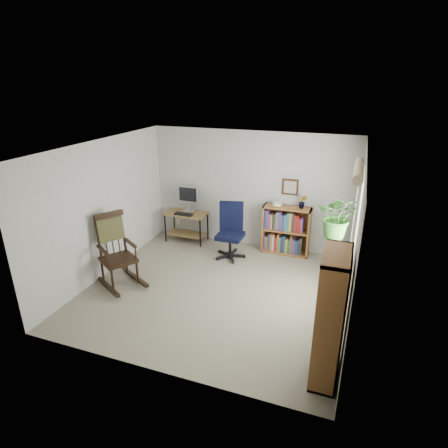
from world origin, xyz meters
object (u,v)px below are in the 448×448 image
at_px(rocking_chair, 118,250).
at_px(tall_bookshelf, 330,318).
at_px(low_bookshelf, 286,230).
at_px(office_chair, 230,232).
at_px(desk, 187,227).

height_order(rocking_chair, tall_bookshelf, tall_bookshelf).
bearing_deg(low_bookshelf, office_chair, -149.31).
bearing_deg(low_bookshelf, desk, -176.79).
relative_size(desk, rocking_chair, 0.70).
bearing_deg(desk, low_bookshelf, 3.21).
xyz_separation_m(rocking_chair, tall_bookshelf, (3.55, -0.98, 0.17)).
bearing_deg(desk, rocking_chair, -98.24).
xyz_separation_m(office_chair, tall_bookshelf, (2.09, -2.59, 0.25)).
height_order(rocking_chair, low_bookshelf, rocking_chair).
distance_m(rocking_chair, tall_bookshelf, 3.69).
bearing_deg(office_chair, desk, 145.38).
bearing_deg(office_chair, rocking_chair, -145.08).
bearing_deg(tall_bookshelf, low_bookshelf, 109.29).
bearing_deg(rocking_chair, tall_bookshelf, -72.12).
height_order(low_bookshelf, tall_bookshelf, tall_bookshelf).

